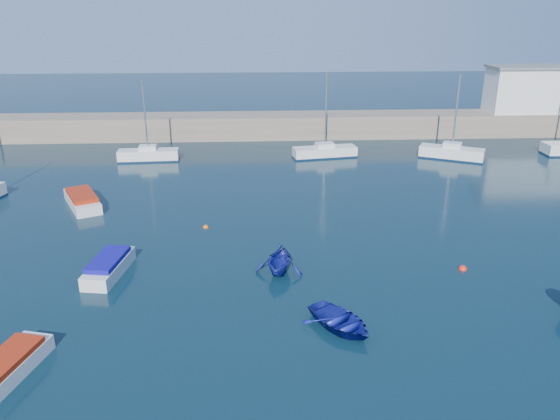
{
  "coord_description": "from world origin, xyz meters",
  "views": [
    {
      "loc": [
        -2.58,
        -16.43,
        14.48
      ],
      "look_at": [
        -0.8,
        17.57,
        1.6
      ],
      "focal_mm": 35.0,
      "sensor_mm": 36.0,
      "label": 1
    }
  ],
  "objects_px": {
    "motorboat_0": "(8,366)",
    "motorboat_2": "(82,200)",
    "sailboat_7": "(452,152)",
    "dinghy_left": "(279,259)",
    "sailboat_5": "(148,155)",
    "dinghy_center": "(340,321)",
    "harbor_office": "(532,90)",
    "motorboat_1": "(109,266)",
    "sailboat_6": "(325,151)"
  },
  "relations": [
    {
      "from": "motorboat_0",
      "to": "motorboat_2",
      "type": "bearing_deg",
      "value": 112.28
    },
    {
      "from": "sailboat_7",
      "to": "dinghy_left",
      "type": "height_order",
      "value": "sailboat_7"
    },
    {
      "from": "sailboat_7",
      "to": "motorboat_0",
      "type": "xyz_separation_m",
      "value": [
        -30.07,
        -32.35,
        -0.22
      ]
    },
    {
      "from": "sailboat_5",
      "to": "dinghy_left",
      "type": "xyz_separation_m",
      "value": [
        11.65,
        -24.58,
        0.21
      ]
    },
    {
      "from": "sailboat_7",
      "to": "dinghy_center",
      "type": "distance_m",
      "value": 33.55
    },
    {
      "from": "sailboat_5",
      "to": "motorboat_2",
      "type": "xyz_separation_m",
      "value": [
        -2.8,
        -12.82,
        -0.11
      ]
    },
    {
      "from": "harbor_office",
      "to": "motorboat_0",
      "type": "xyz_separation_m",
      "value": [
        -42.85,
        -43.03,
        -4.66
      ]
    },
    {
      "from": "sailboat_5",
      "to": "motorboat_0",
      "type": "relative_size",
      "value": 1.75
    },
    {
      "from": "motorboat_2",
      "to": "dinghy_left",
      "type": "height_order",
      "value": "dinghy_left"
    },
    {
      "from": "dinghy_left",
      "to": "sailboat_7",
      "type": "bearing_deg",
      "value": 65.79
    },
    {
      "from": "motorboat_0",
      "to": "harbor_office",
      "type": "bearing_deg",
      "value": 59.74
    },
    {
      "from": "harbor_office",
      "to": "sailboat_5",
      "type": "distance_m",
      "value": 44.13
    },
    {
      "from": "harbor_office",
      "to": "motorboat_1",
      "type": "relative_size",
      "value": 2.19
    },
    {
      "from": "sailboat_5",
      "to": "motorboat_1",
      "type": "xyz_separation_m",
      "value": [
        1.92,
        -24.28,
        -0.11
      ]
    },
    {
      "from": "sailboat_7",
      "to": "dinghy_center",
      "type": "xyz_separation_m",
      "value": [
        -15.77,
        -29.61,
        -0.28
      ]
    },
    {
      "from": "harbor_office",
      "to": "motorboat_0",
      "type": "bearing_deg",
      "value": -134.88
    },
    {
      "from": "dinghy_left",
      "to": "sailboat_6",
      "type": "bearing_deg",
      "value": 90.43
    },
    {
      "from": "harbor_office",
      "to": "motorboat_2",
      "type": "distance_m",
      "value": 51.1
    },
    {
      "from": "harbor_office",
      "to": "motorboat_0",
      "type": "height_order",
      "value": "harbor_office"
    },
    {
      "from": "sailboat_6",
      "to": "dinghy_left",
      "type": "height_order",
      "value": "sailboat_6"
    },
    {
      "from": "sailboat_7",
      "to": "sailboat_6",
      "type": "bearing_deg",
      "value": 111.23
    },
    {
      "from": "dinghy_center",
      "to": "sailboat_5",
      "type": "bearing_deg",
      "value": 80.52
    },
    {
      "from": "harbor_office",
      "to": "motorboat_2",
      "type": "height_order",
      "value": "harbor_office"
    },
    {
      "from": "sailboat_5",
      "to": "dinghy_left",
      "type": "bearing_deg",
      "value": -157.45
    },
    {
      "from": "sailboat_6",
      "to": "dinghy_left",
      "type": "distance_m",
      "value": 25.7
    },
    {
      "from": "sailboat_7",
      "to": "motorboat_0",
      "type": "relative_size",
      "value": 1.84
    },
    {
      "from": "dinghy_center",
      "to": "dinghy_left",
      "type": "relative_size",
      "value": 1.17
    },
    {
      "from": "motorboat_1",
      "to": "motorboat_2",
      "type": "xyz_separation_m",
      "value": [
        -4.72,
        11.46,
        0.0
      ]
    },
    {
      "from": "sailboat_6",
      "to": "motorboat_2",
      "type": "xyz_separation_m",
      "value": [
        -20.3,
        -13.27,
        -0.07
      ]
    },
    {
      "from": "motorboat_2",
      "to": "harbor_office",
      "type": "bearing_deg",
      "value": -0.33
    },
    {
      "from": "sailboat_6",
      "to": "motorboat_0",
      "type": "height_order",
      "value": "sailboat_6"
    },
    {
      "from": "motorboat_1",
      "to": "motorboat_0",
      "type": "bearing_deg",
      "value": -93.34
    },
    {
      "from": "motorboat_0",
      "to": "motorboat_1",
      "type": "distance_m",
      "value": 9.18
    },
    {
      "from": "motorboat_0",
      "to": "dinghy_left",
      "type": "relative_size",
      "value": 1.42
    },
    {
      "from": "motorboat_2",
      "to": "motorboat_0",
      "type": "bearing_deg",
      "value": -109.05
    },
    {
      "from": "harbor_office",
      "to": "motorboat_2",
      "type": "relative_size",
      "value": 1.82
    },
    {
      "from": "dinghy_left",
      "to": "dinghy_center",
      "type": "bearing_deg",
      "value": -52.82
    },
    {
      "from": "sailboat_5",
      "to": "motorboat_0",
      "type": "distance_m",
      "value": 33.24
    },
    {
      "from": "sailboat_7",
      "to": "motorboat_1",
      "type": "height_order",
      "value": "sailboat_7"
    },
    {
      "from": "sailboat_6",
      "to": "motorboat_1",
      "type": "height_order",
      "value": "sailboat_6"
    },
    {
      "from": "sailboat_6",
      "to": "dinghy_center",
      "type": "bearing_deg",
      "value": 164.28
    },
    {
      "from": "sailboat_6",
      "to": "harbor_office",
      "type": "bearing_deg",
      "value": -79.46
    },
    {
      "from": "dinghy_center",
      "to": "dinghy_left",
      "type": "distance_m",
      "value": 6.48
    },
    {
      "from": "dinghy_center",
      "to": "dinghy_left",
      "type": "xyz_separation_m",
      "value": [
        -2.59,
        5.92,
        0.45
      ]
    },
    {
      "from": "motorboat_1",
      "to": "dinghy_left",
      "type": "height_order",
      "value": "dinghy_left"
    },
    {
      "from": "motorboat_0",
      "to": "sailboat_7",
      "type": "bearing_deg",
      "value": 61.71
    },
    {
      "from": "motorboat_2",
      "to": "dinghy_left",
      "type": "xyz_separation_m",
      "value": [
        14.45,
        -11.76,
        0.32
      ]
    },
    {
      "from": "harbor_office",
      "to": "dinghy_center",
      "type": "relative_size",
      "value": 2.7
    },
    {
      "from": "motorboat_1",
      "to": "dinghy_center",
      "type": "bearing_deg",
      "value": -17.66
    },
    {
      "from": "sailboat_7",
      "to": "motorboat_1",
      "type": "bearing_deg",
      "value": 157.11
    }
  ]
}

